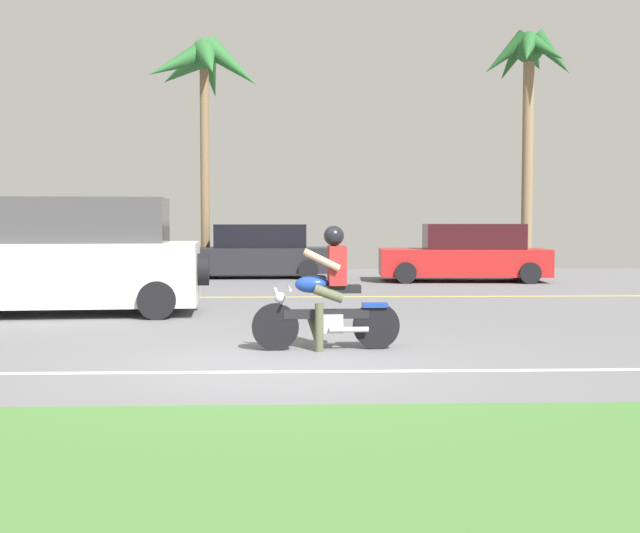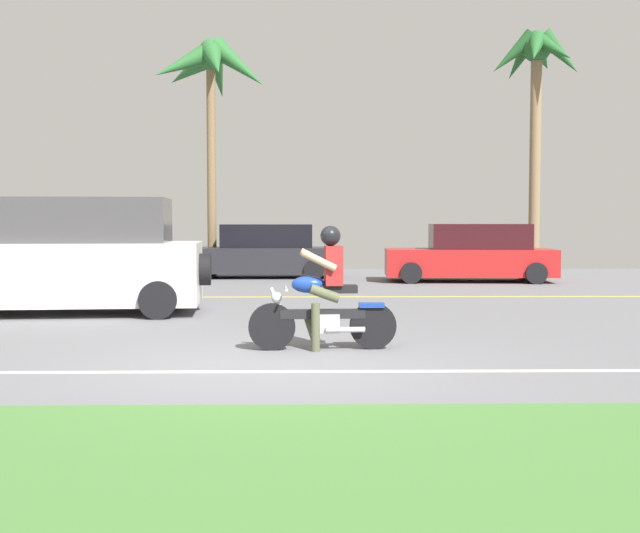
% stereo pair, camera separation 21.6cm
% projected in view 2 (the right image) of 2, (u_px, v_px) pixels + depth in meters
% --- Properties ---
extents(ground, '(56.00, 30.00, 0.04)m').
position_uv_depth(ground, '(281.00, 331.00, 12.10)').
color(ground, slate).
extents(grass_median, '(56.00, 3.80, 0.06)m').
position_uv_depth(grass_median, '(243.00, 479.00, 5.01)').
color(grass_median, '#477A38').
rests_on(grass_median, ground).
extents(lane_line_near, '(50.40, 0.12, 0.01)m').
position_uv_depth(lane_line_near, '(270.00, 371.00, 8.72)').
color(lane_line_near, silver).
rests_on(lane_line_near, ground).
extents(lane_line_far, '(50.40, 0.12, 0.01)m').
position_uv_depth(lane_line_far, '(288.00, 297.00, 17.22)').
color(lane_line_far, yellow).
rests_on(lane_line_far, ground).
extents(motorcyclist, '(1.90, 0.62, 1.58)m').
position_uv_depth(motorcyclist, '(324.00, 297.00, 10.18)').
color(motorcyclist, black).
rests_on(motorcyclist, ground).
extents(suv_nearby, '(4.85, 2.38, 2.04)m').
position_uv_depth(suv_nearby, '(71.00, 258.00, 14.11)').
color(suv_nearby, white).
rests_on(suv_nearby, ground).
extents(parked_car_0, '(4.30, 1.94, 1.67)m').
position_uv_depth(parked_car_0, '(4.00, 255.00, 20.09)').
color(parked_car_0, white).
rests_on(parked_car_0, ground).
extents(parked_car_1, '(4.47, 1.83, 1.53)m').
position_uv_depth(parked_car_1, '(261.00, 253.00, 22.99)').
color(parked_car_1, '#232328').
rests_on(parked_car_1, ground).
extents(parked_car_2, '(4.57, 2.12, 1.55)m').
position_uv_depth(parked_car_2, '(472.00, 255.00, 21.56)').
color(parked_car_2, '#AD1E1E').
rests_on(parked_car_2, ground).
extents(palm_tree_0, '(2.97, 3.01, 7.46)m').
position_uv_depth(palm_tree_0, '(537.00, 72.00, 24.20)').
color(palm_tree_0, '#846B4C').
rests_on(palm_tree_0, ground).
extents(palm_tree_1, '(3.59, 3.59, 7.06)m').
position_uv_depth(palm_tree_1, '(209.00, 75.00, 23.42)').
color(palm_tree_1, brown).
rests_on(palm_tree_1, ground).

